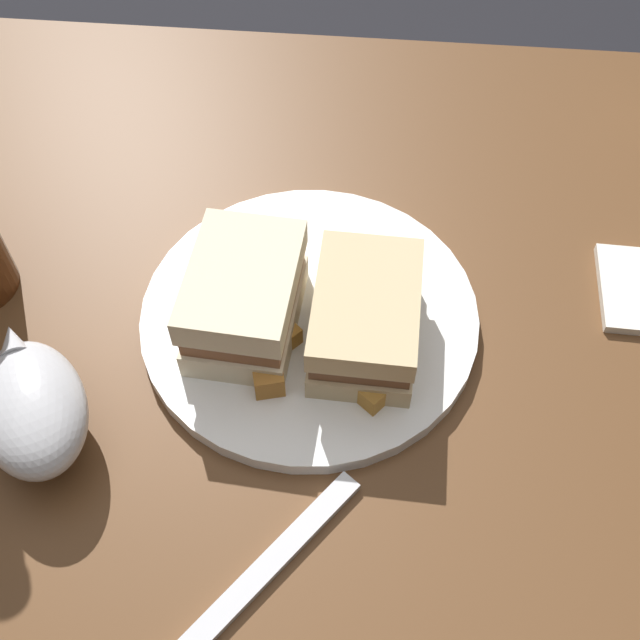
{
  "coord_description": "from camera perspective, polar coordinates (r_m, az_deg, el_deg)",
  "views": [
    {
      "loc": [
        0.02,
        -0.33,
        1.27
      ],
      "look_at": [
        -0.01,
        0.02,
        0.78
      ],
      "focal_mm": 43.33,
      "sensor_mm": 36.0,
      "label": 1
    }
  ],
  "objects": [
    {
      "name": "fork",
      "position": [
        0.54,
        -4.28,
        -18.08
      ],
      "size": [
        0.12,
        0.15,
        0.01
      ],
      "primitive_type": "cube",
      "rotation": [
        0.0,
        0.0,
        4.05
      ],
      "color": "silver",
      "rests_on": "dining_table"
    },
    {
      "name": "sandwich_half_right",
      "position": [
        0.59,
        3.38,
        0.2
      ],
      "size": [
        0.08,
        0.12,
        0.06
      ],
      "color": "#CCB284",
      "rests_on": "plate"
    },
    {
      "name": "ground_plane",
      "position": [
        1.31,
        0.4,
        -20.87
      ],
      "size": [
        6.0,
        6.0,
        0.0
      ],
      "primitive_type": "plane",
      "color": "black"
    },
    {
      "name": "potato_wedge_middle",
      "position": [
        0.6,
        -3.24,
        -1.57
      ],
      "size": [
        0.04,
        0.04,
        0.02
      ],
      "primitive_type": "cube",
      "rotation": [
        0.0,
        0.0,
        0.82
      ],
      "color": "#B77F33",
      "rests_on": "plate"
    },
    {
      "name": "plate",
      "position": [
        0.63,
        -0.77,
        0.31
      ],
      "size": [
        0.27,
        0.27,
        0.01
      ],
      "primitive_type": "cylinder",
      "color": "white",
      "rests_on": "dining_table"
    },
    {
      "name": "gravy_boat",
      "position": [
        0.59,
        -20.52,
        -6.03
      ],
      "size": [
        0.12,
        0.14,
        0.07
      ],
      "color": "#B7B7BC",
      "rests_on": "dining_table"
    },
    {
      "name": "dining_table",
      "position": [
        0.95,
        0.53,
        -15.24
      ],
      "size": [
        1.06,
        0.86,
        0.75
      ],
      "primitive_type": "cube",
      "color": "brown",
      "rests_on": "ground"
    },
    {
      "name": "potato_wedge_back",
      "position": [
        0.59,
        -4.03,
        -3.0
      ],
      "size": [
        0.04,
        0.06,
        0.02
      ],
      "primitive_type": "cube",
      "rotation": [
        0.0,
        0.0,
        4.97
      ],
      "color": "#AD702D",
      "rests_on": "plate"
    },
    {
      "name": "sandwich_half_left",
      "position": [
        0.59,
        -5.6,
        1.63
      ],
      "size": [
        0.09,
        0.12,
        0.07
      ],
      "color": "beige",
      "rests_on": "plate"
    },
    {
      "name": "potato_wedge_front",
      "position": [
        0.58,
        2.76,
        -4.39
      ],
      "size": [
        0.06,
        0.05,
        0.02
      ],
      "primitive_type": "cube",
      "rotation": [
        0.0,
        0.0,
        5.58
      ],
      "color": "#B77F33",
      "rests_on": "plate"
    }
  ]
}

